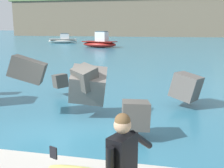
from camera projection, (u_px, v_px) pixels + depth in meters
ground_plane at (70, 133)px, 7.87m from camera, size 400.00×400.00×0.00m
breakwater_jetty at (147, 89)px, 8.88m from camera, size 32.50×6.41×2.18m
boat_near_right at (63, 40)px, 50.99m from camera, size 5.61×3.38×1.81m
boat_mid_left at (100, 42)px, 40.41m from camera, size 5.78×3.44×2.38m
headland_bluff at (171, 18)px, 98.64m from camera, size 105.79×37.79×12.43m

